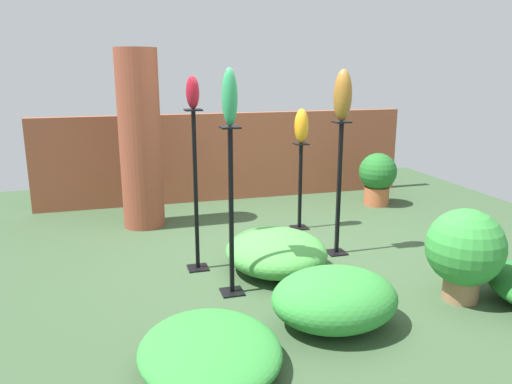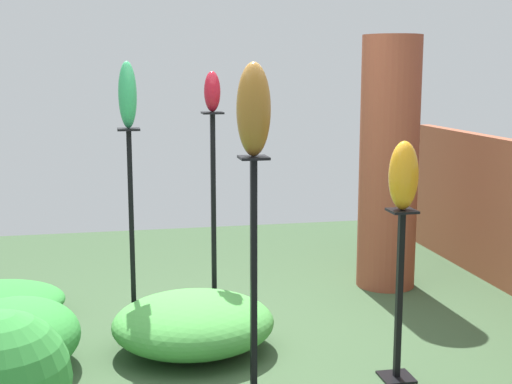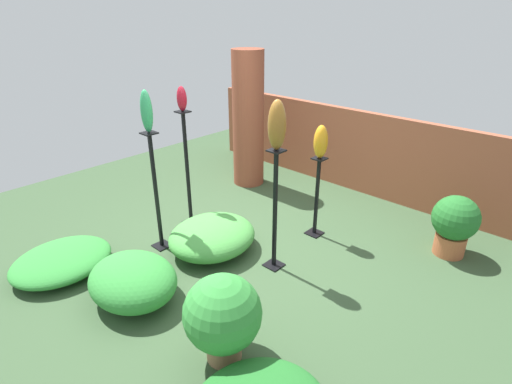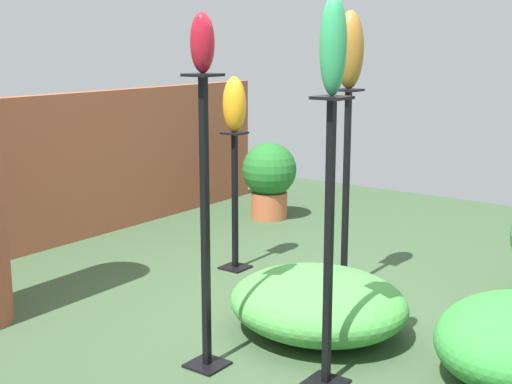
{
  "view_description": "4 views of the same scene",
  "coord_description": "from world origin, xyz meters",
  "px_view_note": "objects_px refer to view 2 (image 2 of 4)",
  "views": [
    {
      "loc": [
        -1.64,
        -4.7,
        1.96
      ],
      "look_at": [
        -0.27,
        0.09,
        0.72
      ],
      "focal_mm": 35.0,
      "sensor_mm": 36.0,
      "label": 1
    },
    {
      "loc": [
        4.45,
        -0.81,
        1.91
      ],
      "look_at": [
        -0.07,
        0.12,
        1.11
      ],
      "focal_mm": 50.0,
      "sensor_mm": 36.0,
      "label": 2
    },
    {
      "loc": [
        3.1,
        -3.03,
        2.76
      ],
      "look_at": [
        0.21,
        0.08,
        0.79
      ],
      "focal_mm": 28.0,
      "sensor_mm": 36.0,
      "label": 3
    },
    {
      "loc": [
        -3.68,
        -2.42,
        1.75
      ],
      "look_at": [
        -0.2,
        0.16,
        0.83
      ],
      "focal_mm": 50.0,
      "sensor_mm": 36.0,
      "label": 4
    }
  ],
  "objects_px": {
    "brick_pillar": "(389,163)",
    "art_vase_jade": "(128,95)",
    "art_vase_bronze": "(254,109)",
    "art_vase_amber": "(403,175)",
    "pedestal_jade": "(132,237)",
    "art_vase_ruby": "(212,91)",
    "pedestal_amber": "(399,303)",
    "pedestal_ruby": "(214,222)",
    "pedestal_bronze": "(254,289)"
  },
  "relations": [
    {
      "from": "art_vase_amber",
      "to": "art_vase_jade",
      "type": "relative_size",
      "value": 0.87
    },
    {
      "from": "art_vase_amber",
      "to": "art_vase_bronze",
      "type": "height_order",
      "value": "art_vase_bronze"
    },
    {
      "from": "pedestal_amber",
      "to": "art_vase_ruby",
      "type": "relative_size",
      "value": 3.52
    },
    {
      "from": "pedestal_amber",
      "to": "art_vase_bronze",
      "type": "bearing_deg",
      "value": -85.17
    },
    {
      "from": "pedestal_amber",
      "to": "art_vase_ruby",
      "type": "distance_m",
      "value": 2.13
    },
    {
      "from": "brick_pillar",
      "to": "pedestal_jade",
      "type": "bearing_deg",
      "value": -74.51
    },
    {
      "from": "pedestal_jade",
      "to": "pedestal_ruby",
      "type": "bearing_deg",
      "value": 107.72
    },
    {
      "from": "pedestal_bronze",
      "to": "art_vase_amber",
      "type": "distance_m",
      "value": 1.12
    },
    {
      "from": "brick_pillar",
      "to": "pedestal_bronze",
      "type": "xyz_separation_m",
      "value": [
        1.94,
        -1.59,
        -0.44
      ]
    },
    {
      "from": "pedestal_amber",
      "to": "art_vase_bronze",
      "type": "distance_m",
      "value": 1.52
    },
    {
      "from": "brick_pillar",
      "to": "art_vase_jade",
      "type": "xyz_separation_m",
      "value": [
        0.62,
        -2.24,
        0.63
      ]
    },
    {
      "from": "brick_pillar",
      "to": "pedestal_jade",
      "type": "relative_size",
      "value": 1.47
    },
    {
      "from": "brick_pillar",
      "to": "art_vase_bronze",
      "type": "relative_size",
      "value": 4.23
    },
    {
      "from": "brick_pillar",
      "to": "art_vase_ruby",
      "type": "height_order",
      "value": "brick_pillar"
    },
    {
      "from": "pedestal_ruby",
      "to": "pedestal_jade",
      "type": "xyz_separation_m",
      "value": [
        0.2,
        -0.63,
        -0.05
      ]
    },
    {
      "from": "pedestal_ruby",
      "to": "art_vase_bronze",
      "type": "xyz_separation_m",
      "value": [
        1.52,
        0.01,
        0.95
      ]
    },
    {
      "from": "pedestal_ruby",
      "to": "art_vase_amber",
      "type": "relative_size",
      "value": 3.83
    },
    {
      "from": "pedestal_bronze",
      "to": "art_vase_jade",
      "type": "relative_size",
      "value": 3.02
    },
    {
      "from": "brick_pillar",
      "to": "pedestal_amber",
      "type": "distance_m",
      "value": 2.07
    },
    {
      "from": "pedestal_bronze",
      "to": "art_vase_amber",
      "type": "bearing_deg",
      "value": 94.83
    },
    {
      "from": "pedestal_jade",
      "to": "art_vase_amber",
      "type": "xyz_separation_m",
      "value": [
        1.24,
        1.57,
        0.59
      ]
    },
    {
      "from": "pedestal_bronze",
      "to": "art_vase_amber",
      "type": "relative_size",
      "value": 3.45
    },
    {
      "from": "art_vase_ruby",
      "to": "art_vase_jade",
      "type": "height_order",
      "value": "art_vase_jade"
    },
    {
      "from": "pedestal_bronze",
      "to": "pedestal_ruby",
      "type": "xyz_separation_m",
      "value": [
        -1.52,
        -0.01,
        0.08
      ]
    },
    {
      "from": "art_vase_jade",
      "to": "art_vase_ruby",
      "type": "bearing_deg",
      "value": 107.72
    },
    {
      "from": "art_vase_bronze",
      "to": "art_vase_ruby",
      "type": "height_order",
      "value": "art_vase_bronze"
    },
    {
      "from": "pedestal_jade",
      "to": "art_vase_bronze",
      "type": "bearing_deg",
      "value": 26.15
    },
    {
      "from": "art_vase_bronze",
      "to": "art_vase_jade",
      "type": "height_order",
      "value": "art_vase_jade"
    },
    {
      "from": "pedestal_amber",
      "to": "pedestal_jade",
      "type": "bearing_deg",
      "value": -128.22
    },
    {
      "from": "brick_pillar",
      "to": "art_vase_bronze",
      "type": "distance_m",
      "value": 2.58
    },
    {
      "from": "brick_pillar",
      "to": "pedestal_ruby",
      "type": "height_order",
      "value": "brick_pillar"
    },
    {
      "from": "pedestal_amber",
      "to": "pedestal_ruby",
      "type": "height_order",
      "value": "pedestal_ruby"
    },
    {
      "from": "brick_pillar",
      "to": "art_vase_amber",
      "type": "height_order",
      "value": "brick_pillar"
    },
    {
      "from": "brick_pillar",
      "to": "art_vase_jade",
      "type": "height_order",
      "value": "brick_pillar"
    },
    {
      "from": "brick_pillar",
      "to": "pedestal_jade",
      "type": "height_order",
      "value": "brick_pillar"
    },
    {
      "from": "pedestal_jade",
      "to": "art_vase_amber",
      "type": "relative_size",
      "value": 3.6
    },
    {
      "from": "pedestal_bronze",
      "to": "art_vase_amber",
      "type": "height_order",
      "value": "art_vase_amber"
    },
    {
      "from": "pedestal_bronze",
      "to": "pedestal_jade",
      "type": "distance_m",
      "value": 1.47
    },
    {
      "from": "art_vase_bronze",
      "to": "art_vase_amber",
      "type": "bearing_deg",
      "value": 94.83
    },
    {
      "from": "brick_pillar",
      "to": "pedestal_bronze",
      "type": "relative_size",
      "value": 1.53
    },
    {
      "from": "brick_pillar",
      "to": "pedestal_amber",
      "type": "bearing_deg",
      "value": -19.65
    },
    {
      "from": "pedestal_jade",
      "to": "art_vase_bronze",
      "type": "xyz_separation_m",
      "value": [
        1.32,
        0.65,
        1.0
      ]
    },
    {
      "from": "pedestal_bronze",
      "to": "pedestal_jade",
      "type": "relative_size",
      "value": 0.96
    },
    {
      "from": "pedestal_ruby",
      "to": "art_vase_ruby",
      "type": "xyz_separation_m",
      "value": [
        0.0,
        0.0,
        1.0
      ]
    },
    {
      "from": "art_vase_bronze",
      "to": "pedestal_jade",
      "type": "bearing_deg",
      "value": -153.85
    },
    {
      "from": "brick_pillar",
      "to": "pedestal_ruby",
      "type": "relative_size",
      "value": 1.38
    },
    {
      "from": "art_vase_bronze",
      "to": "brick_pillar",
      "type": "bearing_deg",
      "value": 140.62
    },
    {
      "from": "art_vase_bronze",
      "to": "art_vase_ruby",
      "type": "relative_size",
      "value": 1.7
    },
    {
      "from": "pedestal_jade",
      "to": "art_vase_jade",
      "type": "height_order",
      "value": "art_vase_jade"
    },
    {
      "from": "art_vase_amber",
      "to": "brick_pillar",
      "type": "bearing_deg",
      "value": 160.35
    }
  ]
}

